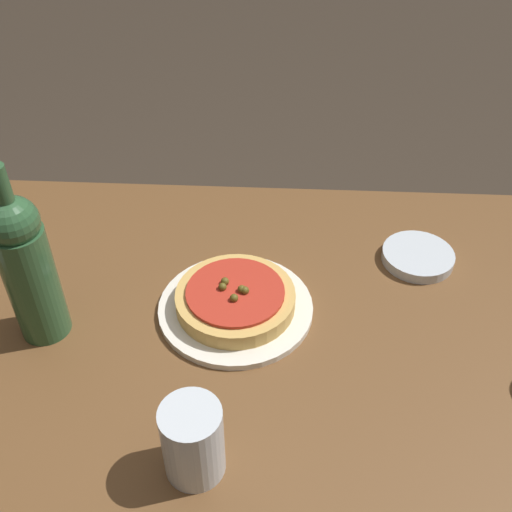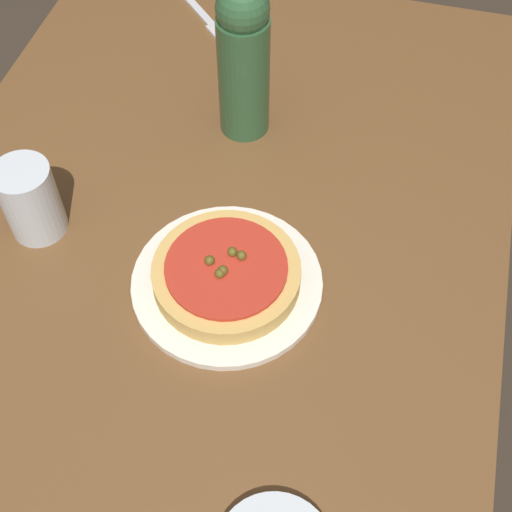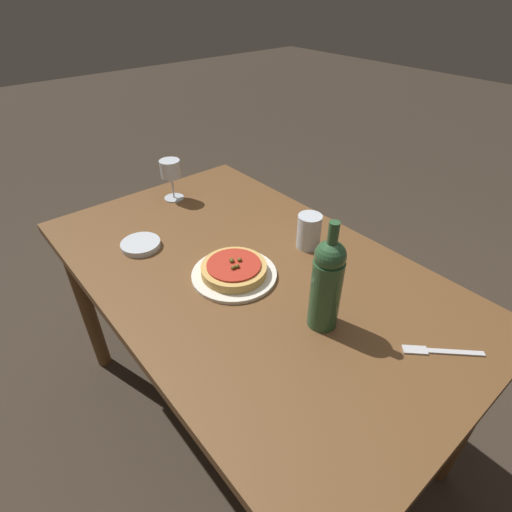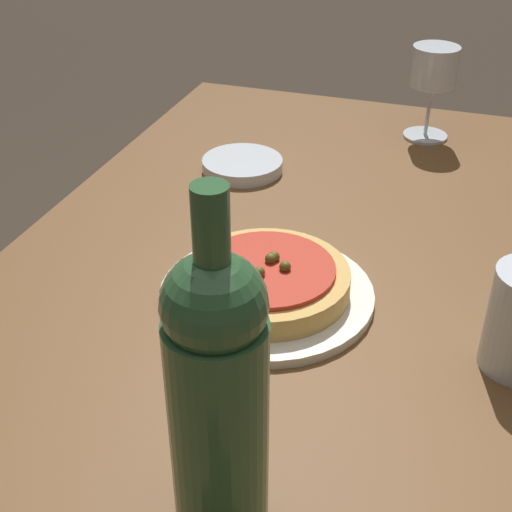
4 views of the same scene
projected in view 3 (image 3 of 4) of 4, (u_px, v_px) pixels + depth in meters
The scene contains 9 objects.
ground_plane at pixel (251, 410), 1.71m from camera, with size 14.00×14.00×0.00m, color #382D23.
dining_table at pixel (249, 291), 1.32m from camera, with size 1.43×0.87×0.77m.
dinner_plate at pixel (234, 274), 1.23m from camera, with size 0.26×0.26×0.01m.
pizza at pixel (234, 268), 1.22m from camera, with size 0.20×0.20×0.05m.
wine_glass at pixel (171, 171), 1.58m from camera, with size 0.08×0.08×0.17m.
wine_bottle at pixel (327, 283), 0.99m from camera, with size 0.08×0.08×0.31m.
water_cup at pixel (309, 231), 1.33m from camera, with size 0.08×0.08×0.12m.
side_bowl at pixel (141, 245), 1.35m from camera, with size 0.13×0.13×0.02m.
fork at pixel (437, 351), 0.99m from camera, with size 0.15×0.15×0.00m.
Camera 3 is at (-0.78, 0.62, 1.54)m, focal length 28.00 mm.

